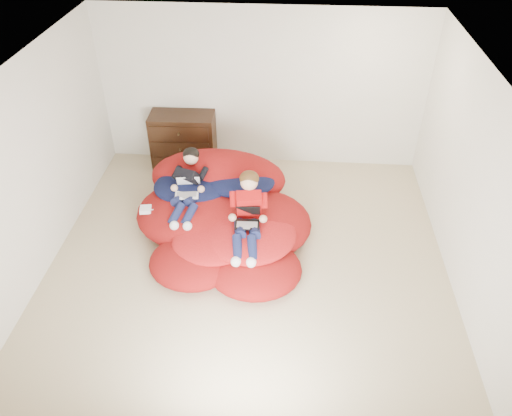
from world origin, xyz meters
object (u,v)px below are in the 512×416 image
(beanbag_pile, at_px, (223,215))
(laptop_white, at_px, (188,189))
(laptop_black, at_px, (248,218))
(dresser, at_px, (184,141))
(younger_boy, at_px, (248,211))
(older_boy, at_px, (188,182))

(beanbag_pile, relative_size, laptop_white, 6.83)
(laptop_black, bearing_deg, beanbag_pile, 132.98)
(laptop_black, bearing_deg, laptop_white, 149.11)
(beanbag_pile, bearing_deg, dresser, 116.81)
(laptop_black, bearing_deg, dresser, 120.53)
(younger_boy, xyz_separation_m, laptop_black, (0.00, -0.03, -0.09))
(dresser, bearing_deg, laptop_black, -59.47)
(dresser, relative_size, older_boy, 0.92)
(dresser, height_order, younger_boy, younger_boy)
(younger_boy, relative_size, laptop_white, 2.79)
(older_boy, height_order, laptop_white, older_boy)
(younger_boy, height_order, laptop_white, younger_boy)
(beanbag_pile, distance_m, laptop_black, 0.63)
(dresser, distance_m, beanbag_pile, 1.86)
(dresser, bearing_deg, beanbag_pile, -63.19)
(dresser, height_order, laptop_black, dresser)
(dresser, xyz_separation_m, older_boy, (0.37, -1.46, 0.21))
(dresser, relative_size, younger_boy, 0.99)
(older_boy, height_order, younger_boy, younger_boy)
(younger_boy, relative_size, laptop_black, 3.20)
(older_boy, distance_m, younger_boy, 1.02)
(dresser, distance_m, younger_boy, 2.37)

